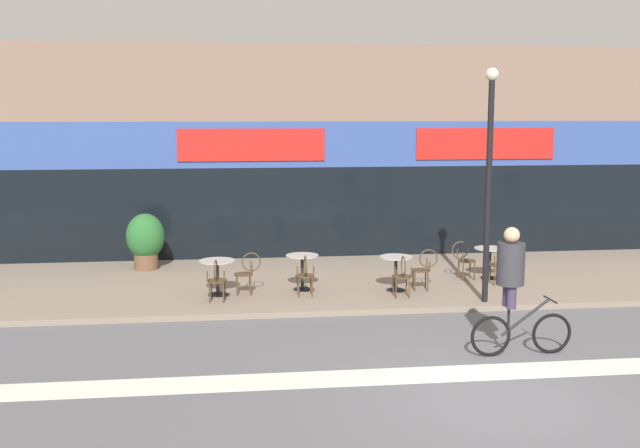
{
  "coord_description": "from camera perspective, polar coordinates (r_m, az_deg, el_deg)",
  "views": [
    {
      "loc": [
        -3.71,
        -9.59,
        4.0
      ],
      "look_at": [
        -1.87,
        5.67,
        1.66
      ],
      "focal_mm": 42.0,
      "sensor_mm": 36.0,
      "label": 1
    }
  ],
  "objects": [
    {
      "name": "bike_lane_stripe",
      "position": [
        11.99,
        11.79,
        -11.01
      ],
      "size": [
        36.0,
        0.7,
        0.01
      ],
      "primitive_type": "cube",
      "color": "silver",
      "rests_on": "ground"
    },
    {
      "name": "cafe_chair_3_side",
      "position": [
        17.63,
        10.91,
        -2.52
      ],
      "size": [
        0.59,
        0.43,
        0.9
      ],
      "rotation": [
        0.0,
        0.0,
        0.07
      ],
      "color": "#4C3823",
      "rests_on": "sidewalk_slab"
    },
    {
      "name": "storefront_facade",
      "position": [
        21.91,
        2.9,
        5.59
      ],
      "size": [
        40.0,
        4.06,
        5.71
      ],
      "color": "#7F6656",
      "rests_on": "ground"
    },
    {
      "name": "cyclist_1",
      "position": [
        12.59,
        14.51,
        -4.23
      ],
      "size": [
        1.74,
        0.49,
        2.15
      ],
      "rotation": [
        0.0,
        0.0,
        0.03
      ],
      "color": "black",
      "rests_on": "ground"
    },
    {
      "name": "planter_pot",
      "position": [
        18.88,
        -13.16,
        -1.15
      ],
      "size": [
        0.94,
        0.94,
        1.39
      ],
      "color": "brown",
      "rests_on": "sidewalk_slab"
    },
    {
      "name": "cafe_chair_1_near",
      "position": [
        15.7,
        -1.14,
        -3.73
      ],
      "size": [
        0.4,
        0.58,
        0.9
      ],
      "rotation": [
        0.0,
        0.0,
        1.57
      ],
      "color": "#4C3823",
      "rests_on": "sidewalk_slab"
    },
    {
      "name": "bistro_table_1",
      "position": [
        16.31,
        -1.36,
        -3.14
      ],
      "size": [
        0.71,
        0.71,
        0.77
      ],
      "color": "black",
      "rests_on": "sidewalk_slab"
    },
    {
      "name": "cafe_chair_0_near",
      "position": [
        15.39,
        -7.9,
        -4.07
      ],
      "size": [
        0.45,
        0.6,
        0.9
      ],
      "rotation": [
        0.0,
        0.0,
        1.45
      ],
      "color": "#4C3823",
      "rests_on": "sidewalk_slab"
    },
    {
      "name": "lamp_post",
      "position": [
        15.36,
        12.76,
        4.21
      ],
      "size": [
        0.26,
        0.26,
        4.71
      ],
      "color": "black",
      "rests_on": "sidewalk_slab"
    },
    {
      "name": "bistro_table_0",
      "position": [
        15.99,
        -7.83,
        -3.49
      ],
      "size": [
        0.77,
        0.77,
        0.75
      ],
      "color": "black",
      "rests_on": "sidewalk_slab"
    },
    {
      "name": "sidewalk_slab",
      "position": [
        17.69,
        5.42,
        -4.27
      ],
      "size": [
        40.0,
        5.5,
        0.12
      ],
      "primitive_type": "cube",
      "color": "gray",
      "rests_on": "ground"
    },
    {
      "name": "cafe_chair_3_near",
      "position": [
        17.26,
        13.53,
        -2.84
      ],
      "size": [
        0.43,
        0.59,
        0.9
      ],
      "rotation": [
        0.0,
        0.0,
        1.66
      ],
      "color": "#4C3823",
      "rests_on": "sidewalk_slab"
    },
    {
      "name": "cafe_chair_2_side",
      "position": [
        16.46,
        7.93,
        -3.24
      ],
      "size": [
        0.59,
        0.43,
        0.9
      ],
      "rotation": [
        0.0,
        0.0,
        3.05
      ],
      "color": "#4C3823",
      "rests_on": "sidewalk_slab"
    },
    {
      "name": "bistro_table_3",
      "position": [
        17.83,
        12.82,
        -2.43
      ],
      "size": [
        0.73,
        0.73,
        0.73
      ],
      "color": "black",
      "rests_on": "sidewalk_slab"
    },
    {
      "name": "bistro_table_2",
      "position": [
        16.31,
        5.8,
        -3.21
      ],
      "size": [
        0.72,
        0.72,
        0.76
      ],
      "color": "black",
      "rests_on": "sidewalk_slab"
    },
    {
      "name": "ground_plane",
      "position": [
        11.04,
        13.63,
        -12.86
      ],
      "size": [
        120.0,
        120.0,
        0.0
      ],
      "primitive_type": "plane",
      "color": "#5B5B60"
    },
    {
      "name": "cafe_chair_0_side",
      "position": [
        16.0,
        -5.58,
        -3.54
      ],
      "size": [
        0.58,
        0.41,
        0.9
      ],
      "rotation": [
        0.0,
        0.0,
        3.17
      ],
      "color": "#4C3823",
      "rests_on": "sidewalk_slab"
    },
    {
      "name": "cafe_chair_2_near",
      "position": [
        15.72,
        6.29,
        -3.77
      ],
      "size": [
        0.41,
        0.58,
        0.9
      ],
      "rotation": [
        0.0,
        0.0,
        1.55
      ],
      "color": "#4C3823",
      "rests_on": "sidewalk_slab"
    }
  ]
}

